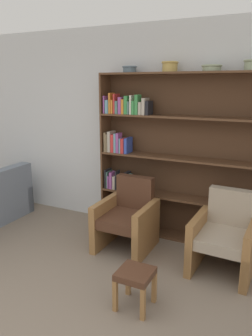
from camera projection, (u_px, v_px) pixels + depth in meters
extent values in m
cube|color=silver|center=(156.00, 131.00, 4.40)|extent=(12.00, 0.06, 2.75)
cube|color=brown|center=(106.00, 152.00, 4.60)|extent=(0.02, 0.30, 2.13)
cube|color=brown|center=(192.00, 73.00, 3.84)|extent=(2.32, 0.30, 0.03)
cube|color=brown|center=(184.00, 237.00, 4.36)|extent=(2.32, 0.30, 0.03)
cube|color=#492F1E|center=(191.00, 158.00, 4.22)|extent=(2.32, 0.01, 2.13)
cube|color=#669EB2|center=(108.00, 214.00, 4.75)|extent=(0.02, 0.14, 0.28)
cube|color=gold|center=(109.00, 214.00, 4.74)|extent=(0.02, 0.13, 0.27)
cube|color=gold|center=(112.00, 217.00, 4.75)|extent=(0.04, 0.17, 0.20)
cube|color=#994C99|center=(114.00, 217.00, 4.71)|extent=(0.04, 0.14, 0.21)
cube|color=#334CB2|center=(117.00, 218.00, 4.71)|extent=(0.02, 0.16, 0.19)
cube|color=orange|center=(119.00, 216.00, 4.70)|extent=(0.02, 0.18, 0.25)
cube|color=#B2A899|center=(121.00, 216.00, 4.68)|extent=(0.04, 0.17, 0.26)
cube|color=red|center=(123.00, 218.00, 4.67)|extent=(0.03, 0.17, 0.23)
cube|color=#7F6B4C|center=(125.00, 219.00, 4.64)|extent=(0.02, 0.13, 0.23)
cube|color=#4C756B|center=(127.00, 219.00, 4.64)|extent=(0.02, 0.16, 0.20)
cube|color=#334CB2|center=(129.00, 219.00, 4.63)|extent=(0.02, 0.16, 0.23)
cube|color=black|center=(131.00, 221.00, 4.62)|extent=(0.03, 0.17, 0.18)
cube|color=red|center=(132.00, 222.00, 4.59)|extent=(0.02, 0.12, 0.18)
cube|color=black|center=(135.00, 219.00, 4.59)|extent=(0.03, 0.17, 0.25)
cube|color=#B2A899|center=(138.00, 220.00, 4.57)|extent=(0.03, 0.18, 0.24)
cube|color=#B2A899|center=(140.00, 220.00, 4.54)|extent=(0.03, 0.15, 0.28)
cube|color=brown|center=(186.00, 198.00, 4.22)|extent=(2.32, 0.30, 0.02)
cube|color=black|center=(108.00, 178.00, 4.64)|extent=(0.02, 0.18, 0.26)
cube|color=#4C756B|center=(109.00, 179.00, 4.62)|extent=(0.02, 0.16, 0.24)
cube|color=#994C99|center=(110.00, 181.00, 4.61)|extent=(0.02, 0.15, 0.18)
cube|color=#994C99|center=(112.00, 180.00, 4.58)|extent=(0.04, 0.13, 0.24)
cube|color=#B2A899|center=(116.00, 182.00, 4.57)|extent=(0.04, 0.13, 0.19)
cube|color=black|center=(117.00, 180.00, 4.54)|extent=(0.02, 0.12, 0.27)
cube|color=#669EB2|center=(120.00, 182.00, 4.54)|extent=(0.03, 0.15, 0.20)
cube|color=#7F6B4C|center=(123.00, 183.00, 4.52)|extent=(0.03, 0.13, 0.19)
cube|color=black|center=(127.00, 181.00, 4.52)|extent=(0.04, 0.20, 0.25)
cube|color=#4C756B|center=(129.00, 183.00, 4.47)|extent=(0.04, 0.13, 0.23)
cube|color=brown|center=(188.00, 159.00, 4.10)|extent=(2.32, 0.30, 0.02)
cube|color=#7F6B4C|center=(107.00, 142.00, 4.49)|extent=(0.02, 0.15, 0.27)
cube|color=#7F6B4C|center=(109.00, 142.00, 4.50)|extent=(0.02, 0.19, 0.24)
cube|color=#B2A899|center=(111.00, 141.00, 4.47)|extent=(0.04, 0.17, 0.28)
cube|color=red|center=(114.00, 143.00, 4.44)|extent=(0.04, 0.14, 0.24)
cube|color=#669EB2|center=(117.00, 143.00, 4.42)|extent=(0.03, 0.13, 0.26)
cube|color=#994C99|center=(119.00, 143.00, 4.40)|extent=(0.04, 0.12, 0.27)
cube|color=#669EB2|center=(122.00, 145.00, 4.41)|extent=(0.02, 0.16, 0.20)
cube|color=red|center=(124.00, 146.00, 4.39)|extent=(0.04, 0.15, 0.20)
cube|color=#334CB2|center=(128.00, 145.00, 4.38)|extent=(0.04, 0.19, 0.21)
cube|color=brown|center=(190.00, 117.00, 3.97)|extent=(2.32, 0.30, 0.02)
cube|color=#994C99|center=(107.00, 104.00, 4.38)|extent=(0.02, 0.18, 0.23)
cube|color=#669EB2|center=(110.00, 106.00, 4.38)|extent=(0.04, 0.19, 0.18)
cube|color=orange|center=(112.00, 103.00, 4.32)|extent=(0.02, 0.14, 0.27)
cube|color=orange|center=(114.00, 107.00, 4.33)|extent=(0.03, 0.17, 0.18)
cube|color=red|center=(116.00, 104.00, 4.30)|extent=(0.02, 0.16, 0.26)
cube|color=#4C756B|center=(119.00, 107.00, 4.32)|extent=(0.04, 0.19, 0.17)
cube|color=#994C99|center=(122.00, 105.00, 4.28)|extent=(0.04, 0.17, 0.22)
cube|color=orange|center=(125.00, 106.00, 4.28)|extent=(0.03, 0.19, 0.19)
cube|color=#388C47|center=(128.00, 105.00, 4.25)|extent=(0.04, 0.18, 0.23)
cube|color=#4C756B|center=(130.00, 108.00, 4.23)|extent=(0.02, 0.17, 0.16)
cube|color=white|center=(133.00, 105.00, 4.22)|extent=(0.02, 0.18, 0.24)
cube|color=#388C47|center=(135.00, 108.00, 4.19)|extent=(0.04, 0.14, 0.17)
cube|color=#388C47|center=(138.00, 105.00, 4.16)|extent=(0.04, 0.13, 0.25)
cube|color=#B2A899|center=(142.00, 108.00, 4.17)|extent=(0.04, 0.18, 0.16)
cube|color=#B2A899|center=(145.00, 106.00, 4.14)|extent=(0.04, 0.16, 0.21)
cube|color=black|center=(149.00, 108.00, 4.13)|extent=(0.04, 0.17, 0.17)
cylinder|color=slate|center=(130.00, 70.00, 4.17)|extent=(0.17, 0.17, 0.08)
torus|color=slate|center=(130.00, 67.00, 4.16)|extent=(0.19, 0.19, 0.02)
cylinder|color=tan|center=(170.00, 67.00, 3.94)|extent=(0.18, 0.18, 0.12)
torus|color=tan|center=(170.00, 62.00, 3.92)|extent=(0.21, 0.21, 0.02)
cylinder|color=gray|center=(212.00, 68.00, 3.73)|extent=(0.21, 0.21, 0.07)
torus|color=gray|center=(212.00, 66.00, 3.72)|extent=(0.23, 0.23, 0.02)
cube|color=slate|center=(11.00, 191.00, 5.34)|extent=(0.82, 0.13, 0.59)
cube|color=olive|center=(136.00, 251.00, 3.67)|extent=(0.07, 0.07, 0.36)
cube|color=olive|center=(93.00, 240.00, 3.91)|extent=(0.07, 0.07, 0.36)
cube|color=olive|center=(156.00, 230.00, 4.20)|extent=(0.07, 0.07, 0.36)
cube|color=olive|center=(117.00, 222.00, 4.44)|extent=(0.07, 0.07, 0.36)
cube|color=#4C2D1E|center=(126.00, 219.00, 4.00)|extent=(0.48, 0.64, 0.12)
cube|color=#4C2D1E|center=(135.00, 193.00, 4.18)|extent=(0.48, 0.12, 0.45)
cube|color=olive|center=(147.00, 230.00, 3.91)|extent=(0.08, 0.68, 0.60)
cube|color=olive|center=(106.00, 222.00, 4.15)|extent=(0.08, 0.68, 0.60)
cube|color=olive|center=(245.00, 277.00, 3.17)|extent=(0.07, 0.07, 0.36)
cube|color=olive|center=(188.00, 262.00, 3.43)|extent=(0.07, 0.07, 0.36)
cube|color=olive|center=(204.00, 239.00, 3.95)|extent=(0.07, 0.07, 0.36)
cube|color=tan|center=(223.00, 238.00, 3.51)|extent=(0.51, 0.66, 0.12)
cube|color=tan|center=(231.00, 208.00, 3.68)|extent=(0.48, 0.14, 0.45)
cube|color=olive|center=(250.00, 252.00, 3.40)|extent=(0.11, 0.68, 0.60)
cube|color=olive|center=(197.00, 240.00, 3.66)|extent=(0.11, 0.68, 0.60)
cube|color=olive|center=(128.00, 280.00, 3.16)|extent=(0.04, 0.04, 0.30)
cube|color=olive|center=(154.00, 287.00, 3.05)|extent=(0.04, 0.04, 0.30)
cube|color=olive|center=(115.00, 296.00, 2.93)|extent=(0.04, 0.04, 0.30)
cube|color=olive|center=(143.00, 304.00, 2.81)|extent=(0.04, 0.04, 0.30)
cube|color=#4C2D1E|center=(135.00, 274.00, 2.94)|extent=(0.31, 0.31, 0.06)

